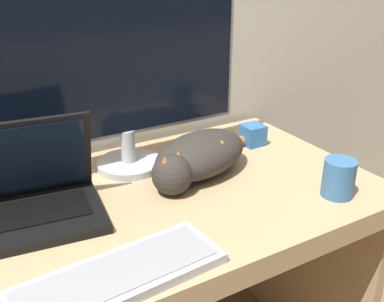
{
  "coord_description": "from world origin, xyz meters",
  "views": [
    {
      "loc": [
        -0.32,
        -0.56,
        1.27
      ],
      "look_at": [
        0.19,
        0.3,
        0.83
      ],
      "focal_mm": 42.0,
      "sensor_mm": 36.0,
      "label": 1
    }
  ],
  "objects": [
    {
      "name": "laptop",
      "position": [
        -0.2,
        0.39,
        0.76
      ],
      "size": [
        0.36,
        0.27,
        0.23
      ],
      "rotation": [
        0.0,
        0.0,
        -0.13
      ],
      "color": "black",
      "rests_on": "desk"
    },
    {
      "name": "cat",
      "position": [
        0.25,
        0.38,
        0.77
      ],
      "size": [
        0.47,
        0.27,
        0.11
      ],
      "rotation": [
        0.0,
        0.0,
        0.3
      ],
      "color": "#332D28",
      "rests_on": "desk"
    },
    {
      "name": "monitor",
      "position": [
        0.11,
        0.52,
        0.98
      ],
      "size": [
        0.68,
        0.18,
        0.5
      ],
      "color": "#B2B2B7",
      "rests_on": "desk"
    },
    {
      "name": "coffee_mug",
      "position": [
        0.49,
        0.11,
        0.76
      ],
      "size": [
        0.08,
        0.08,
        0.1
      ],
      "color": "teal",
      "rests_on": "desk"
    },
    {
      "name": "external_keyboard",
      "position": [
        -0.1,
        0.08,
        0.72
      ],
      "size": [
        0.41,
        0.17,
        0.02
      ],
      "rotation": [
        0.0,
        0.0,
        0.07
      ],
      "color": "#BCBCC1",
      "rests_on": "desk"
    },
    {
      "name": "desk",
      "position": [
        0.0,
        0.33,
        0.56
      ],
      "size": [
        1.34,
        0.67,
        0.71
      ],
      "color": "tan",
      "rests_on": "ground_plane"
    },
    {
      "name": "small_toy",
      "position": [
        0.51,
        0.47,
        0.74
      ],
      "size": [
        0.06,
        0.06,
        0.06
      ],
      "color": "#2D6BB7",
      "rests_on": "desk"
    }
  ]
}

